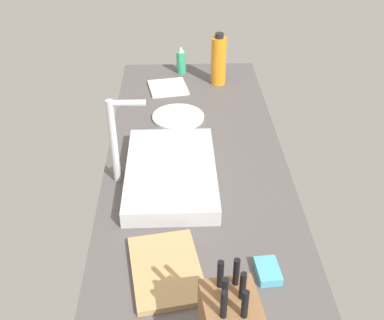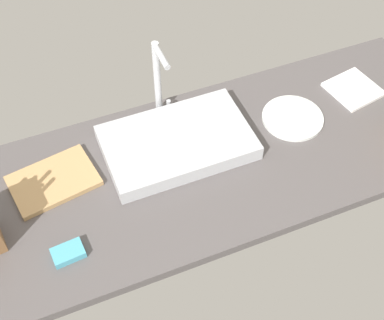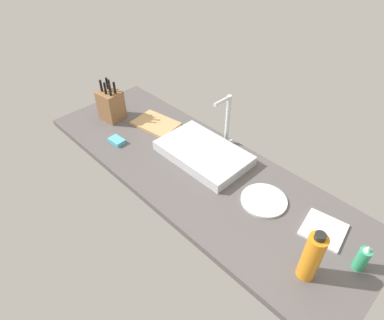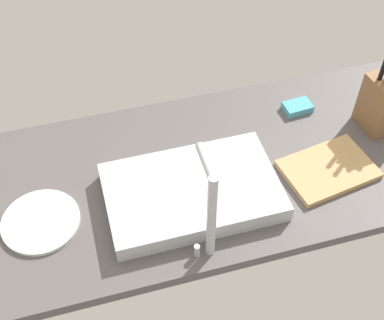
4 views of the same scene
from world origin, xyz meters
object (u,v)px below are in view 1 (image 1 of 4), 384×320
soap_bottle (181,61)px  faucet (117,136)px  sink_basin (171,173)px  dish_sponge (268,271)px  dinner_plate (178,117)px  dish_towel (168,87)px  cutting_board (166,269)px  water_bottle (219,60)px

soap_bottle → faucet: bearing=165.8°
sink_basin → faucet: size_ratio=1.59×
dish_sponge → sink_basin: bearing=30.7°
dinner_plate → sink_basin: bearing=176.1°
faucet → soap_bottle: faucet is taller
sink_basin → dish_towel: bearing=1.2°
sink_basin → dinner_plate: bearing=-3.9°
cutting_board → soap_bottle: soap_bottle is taller
cutting_board → dish_sponge: 27.09cm
soap_bottle → dinner_plate: bearing=177.3°
soap_bottle → water_bottle: bearing=-126.5°
cutting_board → dish_sponge: size_ratio=2.91×
dish_towel → faucet: bearing=167.3°
cutting_board → soap_bottle: (128.63, -6.34, 4.88)cm
soap_bottle → dish_towel: 19.61cm
dish_towel → dinner_plate: bearing=-171.0°
dish_towel → dish_sponge: (-112.73, -27.15, 0.60)cm
sink_basin → dish_sponge: (-43.19, -25.68, -1.54)cm
water_bottle → dish_sponge: size_ratio=2.68×
sink_basin → water_bottle: water_bottle is taller
water_bottle → dish_towel: size_ratio=1.44×
cutting_board → dish_towel: size_ratio=1.57×
water_bottle → dish_sponge: water_bottle is taller
cutting_board → soap_bottle: 128.88cm
faucet → soap_bottle: size_ratio=2.26×
cutting_board → water_bottle: (116.06, -23.30, 10.40)cm
soap_bottle → water_bottle: (-12.58, -16.97, 5.53)cm
soap_bottle → dish_sponge: (-130.51, -20.69, -4.58)cm
dinner_plate → dish_sponge: 88.09cm
sink_basin → cutting_board: (-41.31, 1.34, -1.84)cm
soap_bottle → dinner_plate: size_ratio=0.63×
faucet → soap_bottle: bearing=-14.2°
sink_basin → water_bottle: bearing=-16.4°
faucet → dinner_plate: faucet is taller
water_bottle → dinner_plate: bearing=149.8°
faucet → dish_towel: 72.82cm
water_bottle → dinner_plate: 39.46cm
dinner_plate → dish_sponge: size_ratio=2.37×
cutting_board → dinner_plate: cutting_board is taller
sink_basin → soap_bottle: 87.52cm
sink_basin → dish_sponge: bearing=-149.3°
faucet → water_bottle: size_ratio=1.25×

